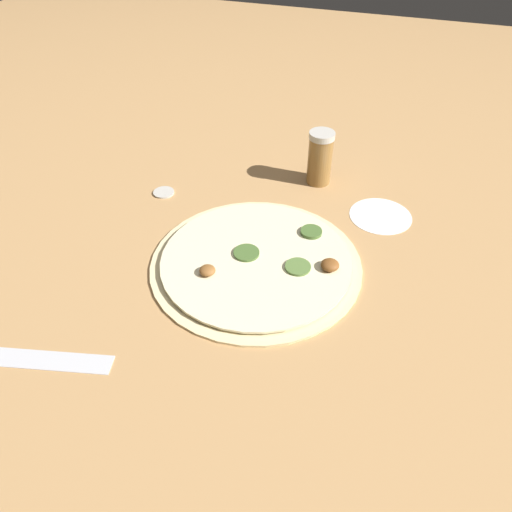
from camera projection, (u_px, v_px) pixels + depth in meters
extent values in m
plane|color=tan|center=(256.00, 265.00, 0.83)|extent=(3.00, 3.00, 0.00)
cylinder|color=beige|center=(256.00, 263.00, 0.82)|extent=(0.35, 0.35, 0.01)
cylinder|color=beige|center=(256.00, 260.00, 0.82)|extent=(0.31, 0.31, 0.00)
cylinder|color=#47662D|center=(246.00, 253.00, 0.82)|extent=(0.04, 0.04, 0.00)
cylinder|color=#567538|center=(299.00, 265.00, 0.80)|extent=(0.04, 0.04, 0.00)
ellipsoid|color=brown|center=(330.00, 265.00, 0.79)|extent=(0.03, 0.03, 0.01)
ellipsoid|color=brown|center=(207.00, 270.00, 0.79)|extent=(0.03, 0.03, 0.01)
cylinder|color=#47662D|center=(311.00, 232.00, 0.87)|extent=(0.04, 0.04, 0.01)
cube|color=silver|center=(38.00, 359.00, 0.68)|extent=(0.08, 0.21, 0.00)
cylinder|color=olive|center=(320.00, 161.00, 0.98)|extent=(0.05, 0.05, 0.10)
cylinder|color=beige|center=(322.00, 135.00, 0.95)|extent=(0.05, 0.05, 0.01)
cylinder|color=beige|center=(164.00, 192.00, 0.98)|extent=(0.04, 0.04, 0.01)
cylinder|color=white|center=(380.00, 216.00, 0.93)|extent=(0.12, 0.12, 0.00)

